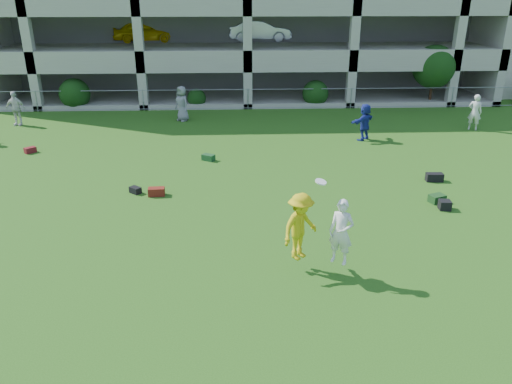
{
  "coord_description": "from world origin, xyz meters",
  "views": [
    {
      "loc": [
        -0.84,
        -9.6,
        6.61
      ],
      "look_at": [
        -0.27,
        3.0,
        1.4
      ],
      "focal_mm": 35.0,
      "sensor_mm": 36.0,
      "label": 1
    }
  ],
  "objects_px": {
    "bystander_d": "(365,122)",
    "frisbee_contest": "(310,228)",
    "bystander_b": "(16,108)",
    "crate_d": "(445,205)",
    "bystander_e": "(475,112)",
    "bystander_c": "(182,104)"
  },
  "relations": [
    {
      "from": "bystander_d",
      "to": "frisbee_contest",
      "type": "height_order",
      "value": "frisbee_contest"
    },
    {
      "from": "bystander_b",
      "to": "bystander_d",
      "type": "distance_m",
      "value": 17.43
    },
    {
      "from": "bystander_d",
      "to": "crate_d",
      "type": "bearing_deg",
      "value": 52.37
    },
    {
      "from": "crate_d",
      "to": "bystander_e",
      "type": "bearing_deg",
      "value": 61.13
    },
    {
      "from": "bystander_e",
      "to": "crate_d",
      "type": "distance_m",
      "value": 10.75
    },
    {
      "from": "bystander_e",
      "to": "crate_d",
      "type": "bearing_deg",
      "value": 89.02
    },
    {
      "from": "bystander_b",
      "to": "bystander_c",
      "type": "distance_m",
      "value": 8.39
    },
    {
      "from": "bystander_c",
      "to": "frisbee_contest",
      "type": "xyz_separation_m",
      "value": [
        4.5,
        -15.39,
        0.3
      ]
    },
    {
      "from": "bystander_b",
      "to": "bystander_d",
      "type": "height_order",
      "value": "bystander_b"
    },
    {
      "from": "bystander_d",
      "to": "bystander_e",
      "type": "relative_size",
      "value": 0.96
    },
    {
      "from": "crate_d",
      "to": "frisbee_contest",
      "type": "distance_m",
      "value": 6.13
    },
    {
      "from": "bystander_d",
      "to": "bystander_c",
      "type": "bearing_deg",
      "value": -67.07
    },
    {
      "from": "bystander_b",
      "to": "bystander_d",
      "type": "relative_size",
      "value": 1.03
    },
    {
      "from": "bystander_e",
      "to": "frisbee_contest",
      "type": "height_order",
      "value": "frisbee_contest"
    },
    {
      "from": "frisbee_contest",
      "to": "bystander_c",
      "type": "bearing_deg",
      "value": 106.29
    },
    {
      "from": "crate_d",
      "to": "frisbee_contest",
      "type": "bearing_deg",
      "value": -144.24
    },
    {
      "from": "bystander_e",
      "to": "bystander_d",
      "type": "bearing_deg",
      "value": 42.3
    },
    {
      "from": "frisbee_contest",
      "to": "crate_d",
      "type": "bearing_deg",
      "value": 35.76
    },
    {
      "from": "bystander_d",
      "to": "crate_d",
      "type": "distance_m",
      "value": 7.95
    },
    {
      "from": "bystander_c",
      "to": "bystander_b",
      "type": "bearing_deg",
      "value": -130.47
    },
    {
      "from": "bystander_b",
      "to": "bystander_c",
      "type": "height_order",
      "value": "bystander_c"
    },
    {
      "from": "bystander_d",
      "to": "bystander_e",
      "type": "distance_m",
      "value": 6.05
    }
  ]
}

